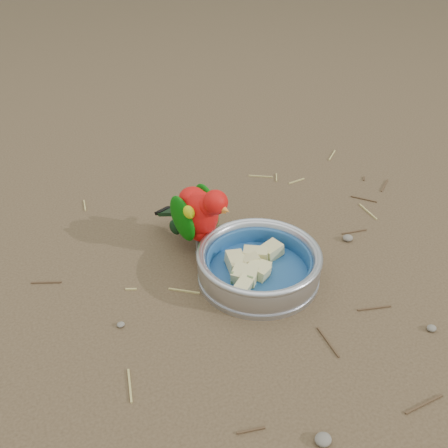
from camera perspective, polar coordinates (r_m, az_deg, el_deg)
name	(u,v)px	position (r m, az deg, el deg)	size (l,w,h in m)	color
ground	(289,292)	(0.93, 7.39, -7.76)	(60.00, 60.00, 0.00)	brown
food_bowl	(258,274)	(0.95, 3.94, -5.77)	(0.23, 0.23, 0.02)	#B2B2BA
bowl_wall	(259,262)	(0.93, 4.01, -4.35)	(0.23, 0.23, 0.04)	#B2B2BA
fruit_wedges	(259,265)	(0.93, 3.99, -4.69)	(0.14, 0.14, 0.03)	beige
lory_parrot	(199,219)	(0.98, -2.85, 0.62)	(0.09, 0.18, 0.15)	red
ground_debris	(277,272)	(0.96, 6.04, -5.47)	(0.90, 0.80, 0.01)	tan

